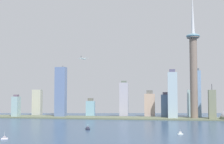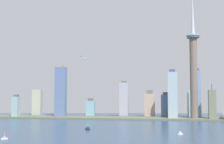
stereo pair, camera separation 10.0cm
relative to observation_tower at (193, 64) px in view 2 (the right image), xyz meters
The scene contains 19 objects.
waterfront_pier 261.65m from the observation_tower, behind, with size 685.36×71.38×3.19m, color #616950.
observation_tower is the anchor object (origin of this frame).
skyscraper_0 291.91m from the observation_tower, behind, with size 22.84×13.96×49.90m.
skyscraper_1 90.68m from the observation_tower, behind, with size 23.17×21.33×122.09m.
skyscraper_2 131.86m from the observation_tower, 90.74° to the left, with size 16.22×21.53×72.43m.
skyscraper_3 203.03m from the observation_tower, 165.01° to the left, with size 22.71×15.76×96.04m.
skyscraper_4 464.37m from the observation_tower, behind, with size 16.59×21.76×59.55m.
skyscraper_5 378.70m from the observation_tower, 165.72° to the left, with size 20.69×16.36×143.14m.
skyscraper_6 440.30m from the observation_tower, behind, with size 25.38×17.52×73.15m.
skyscraper_7 128.08m from the observation_tower, 153.08° to the left, with size 22.15×24.64×66.01m.
skyscraper_8 106.46m from the observation_tower, 15.65° to the right, with size 16.97×14.29×85.52m.
skyscraper_9 346.74m from the observation_tower, behind, with size 27.77×20.84×131.71m.
skyscraper_10 79.42m from the observation_tower, 71.14° to the left, with size 18.51×16.79×125.81m.
skyscraper_11 163.78m from the observation_tower, 148.34° to the left, with size 27.72×19.80×71.01m.
skyscraper_12 498.66m from the observation_tower, behind, with size 18.48×19.72×49.94m.
boat_0 346.48m from the observation_tower, 129.91° to the right, with size 11.75×18.17×8.96m.
boat_2 318.79m from the observation_tower, 99.73° to the right, with size 8.70×4.14×7.63m.
boat_3 494.49m from the observation_tower, 127.94° to the right, with size 9.16×6.03×10.09m.
airplane 270.49m from the observation_tower, behind, with size 27.03×25.75×7.67m.
Camera 2 is at (149.99, -269.40, 64.51)m, focal length 50.69 mm.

